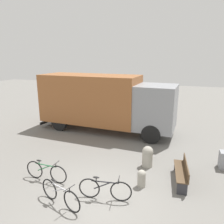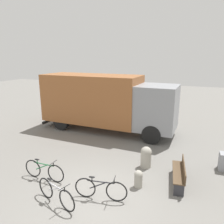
{
  "view_description": "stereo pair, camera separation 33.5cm",
  "coord_description": "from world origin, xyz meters",
  "px_view_note": "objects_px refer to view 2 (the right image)",
  "views": [
    {
      "loc": [
        2.47,
        -5.91,
        4.55
      ],
      "look_at": [
        -0.78,
        4.14,
        1.83
      ],
      "focal_mm": 35.0,
      "sensor_mm": 36.0,
      "label": 1
    },
    {
      "loc": [
        2.78,
        -5.8,
        4.55
      ],
      "look_at": [
        -0.78,
        4.14,
        1.83
      ],
      "focal_mm": 35.0,
      "sensor_mm": 36.0,
      "label": 2
    }
  ],
  "objects_px": {
    "bicycle_far": "(101,189)",
    "bollard_near_bench": "(138,178)",
    "bicycle_middle": "(56,193)",
    "delivery_truck": "(105,101)",
    "bollard_far_bench": "(146,156)",
    "park_bench": "(180,172)",
    "bicycle_near": "(44,170)"
  },
  "relations": [
    {
      "from": "park_bench",
      "to": "bollard_far_bench",
      "type": "bearing_deg",
      "value": 55.52
    },
    {
      "from": "delivery_truck",
      "to": "bicycle_middle",
      "type": "bearing_deg",
      "value": -77.32
    },
    {
      "from": "bicycle_middle",
      "to": "bicycle_far",
      "type": "relative_size",
      "value": 0.96
    },
    {
      "from": "park_bench",
      "to": "bicycle_middle",
      "type": "xyz_separation_m",
      "value": [
        -3.61,
        -2.54,
        -0.07
      ]
    },
    {
      "from": "bicycle_near",
      "to": "bollard_near_bench",
      "type": "height_order",
      "value": "bicycle_near"
    },
    {
      "from": "bicycle_near",
      "to": "bicycle_middle",
      "type": "relative_size",
      "value": 1.05
    },
    {
      "from": "delivery_truck",
      "to": "bollard_far_bench",
      "type": "bearing_deg",
      "value": -45.31
    },
    {
      "from": "park_bench",
      "to": "bicycle_middle",
      "type": "distance_m",
      "value": 4.41
    },
    {
      "from": "bollard_far_bench",
      "to": "bicycle_far",
      "type": "bearing_deg",
      "value": -110.02
    },
    {
      "from": "bicycle_far",
      "to": "bollard_near_bench",
      "type": "bearing_deg",
      "value": 39.89
    },
    {
      "from": "bicycle_near",
      "to": "bicycle_far",
      "type": "xyz_separation_m",
      "value": [
        2.46,
        -0.38,
        0.0
      ]
    },
    {
      "from": "bicycle_near",
      "to": "bollard_near_bench",
      "type": "bearing_deg",
      "value": 13.68
    },
    {
      "from": "bicycle_middle",
      "to": "bollard_near_bench",
      "type": "relative_size",
      "value": 2.6
    },
    {
      "from": "bicycle_far",
      "to": "bollard_far_bench",
      "type": "xyz_separation_m",
      "value": [
        0.96,
        2.64,
        0.11
      ]
    },
    {
      "from": "bollard_near_bench",
      "to": "park_bench",
      "type": "bearing_deg",
      "value": 28.81
    },
    {
      "from": "bollard_near_bench",
      "to": "bollard_far_bench",
      "type": "bearing_deg",
      "value": 91.33
    },
    {
      "from": "delivery_truck",
      "to": "bicycle_far",
      "type": "xyz_separation_m",
      "value": [
        2.37,
        -6.46,
        -1.52
      ]
    },
    {
      "from": "bicycle_middle",
      "to": "delivery_truck",
      "type": "bearing_deg",
      "value": 117.96
    },
    {
      "from": "park_bench",
      "to": "bicycle_near",
      "type": "bearing_deg",
      "value": 101.55
    },
    {
      "from": "bicycle_middle",
      "to": "bollard_far_bench",
      "type": "height_order",
      "value": "bollard_far_bench"
    },
    {
      "from": "bicycle_near",
      "to": "bicycle_far",
      "type": "relative_size",
      "value": 1.01
    },
    {
      "from": "park_bench",
      "to": "bicycle_near",
      "type": "relative_size",
      "value": 1.01
    },
    {
      "from": "bicycle_near",
      "to": "bicycle_middle",
      "type": "height_order",
      "value": "same"
    },
    {
      "from": "bicycle_near",
      "to": "bollard_far_bench",
      "type": "bearing_deg",
      "value": 35.43
    },
    {
      "from": "park_bench",
      "to": "delivery_truck",
      "type": "bearing_deg",
      "value": 40.42
    },
    {
      "from": "bollard_near_bench",
      "to": "delivery_truck",
      "type": "bearing_deg",
      "value": 122.08
    },
    {
      "from": "park_bench",
      "to": "bollard_far_bench",
      "type": "xyz_separation_m",
      "value": [
        -1.41,
        0.79,
        0.03
      ]
    },
    {
      "from": "delivery_truck",
      "to": "bicycle_near",
      "type": "bearing_deg",
      "value": -87.24
    },
    {
      "from": "delivery_truck",
      "to": "bollard_near_bench",
      "type": "height_order",
      "value": "delivery_truck"
    },
    {
      "from": "delivery_truck",
      "to": "bollard_near_bench",
      "type": "relative_size",
      "value": 13.12
    },
    {
      "from": "bollard_far_bench",
      "to": "bicycle_middle",
      "type": "bearing_deg",
      "value": -123.37
    },
    {
      "from": "delivery_truck",
      "to": "bicycle_far",
      "type": "distance_m",
      "value": 7.05
    }
  ]
}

